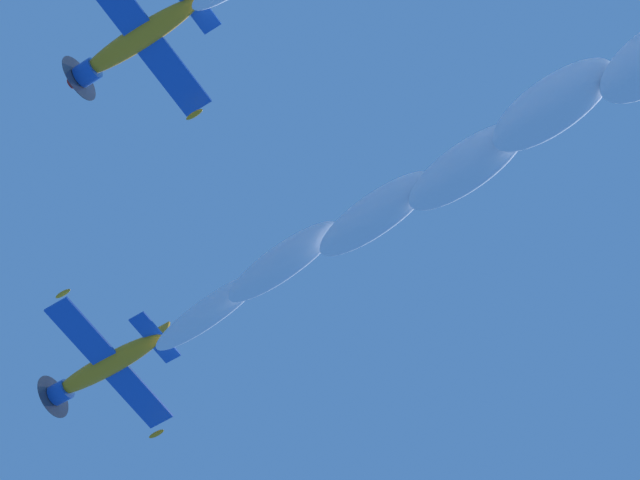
{
  "coord_description": "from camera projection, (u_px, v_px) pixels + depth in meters",
  "views": [
    {
      "loc": [
        -28.07,
        -9.12,
        1.88
      ],
      "look_at": [
        -5.56,
        -9.47,
        67.14
      ],
      "focal_mm": 79.44,
      "sensor_mm": 36.0,
      "label": 1
    }
  ],
  "objects": [
    {
      "name": "smoke_trail_lead",
      "position": [
        553.0,
        113.0,
        65.47
      ],
      "size": [
        23.13,
        32.01,
        7.84
      ],
      "color": "white"
    },
    {
      "name": "airplane_lead",
      "position": [
        104.0,
        367.0,
        74.12
      ],
      "size": [
        8.17,
        7.7,
        3.13
      ],
      "color": "orange"
    },
    {
      "name": "airplane_left_wingman",
      "position": [
        136.0,
        40.0,
        67.02
      ],
      "size": [
        8.19,
        7.71,
        3.06
      ],
      "color": "orange"
    }
  ]
}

